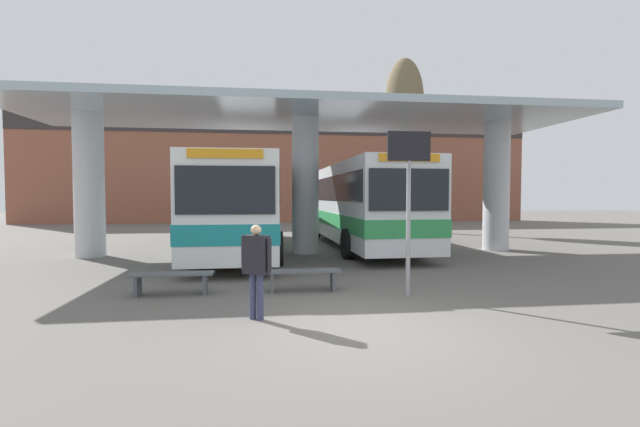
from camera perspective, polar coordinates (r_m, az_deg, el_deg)
The scene contains 10 objects.
ground_plane at distance 6.85m, azimuth 5.61°, elevation -15.24°, with size 100.00×100.00×0.00m, color #605B56.
townhouse_backdrop at distance 33.93m, azimuth -4.98°, elevation 7.77°, with size 40.00×0.58×9.06m.
station_canopy at distance 15.59m, azimuth -1.97°, elevation 10.10°, with size 19.71×6.12×5.10m.
transit_bus_left_bay at distance 16.41m, azimuth -10.29°, elevation 1.37°, with size 2.95×12.13×3.22m.
transit_bus_center_bay at distance 17.85m, azimuth 5.10°, elevation 1.56°, with size 2.99×11.93×3.28m.
waiting_bench_near_pillar at distance 9.38m, azimuth -2.32°, elevation -8.26°, with size 1.67×0.44×0.46m.
waiting_bench_mid_platform at distance 9.54m, azimuth -19.16°, elevation -8.20°, with size 1.71×0.44×0.46m.
info_sign_platform at distance 8.96m, azimuth 11.74°, elevation 4.36°, with size 0.90×0.09×3.39m.
pedestrian_waiting at distance 7.25m, azimuth -8.50°, elevation -6.39°, with size 0.54×0.42×1.59m.
poplar_tree_behind_left at distance 26.15m, azimuth 11.18°, elevation 14.14°, with size 2.22×2.22×10.07m.
Camera 1 is at (-1.48, -6.36, 2.07)m, focal length 24.00 mm.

